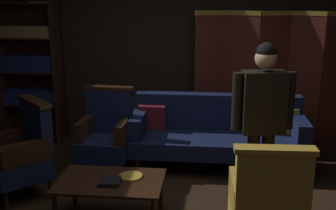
{
  "coord_description": "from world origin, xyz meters",
  "views": [
    {
      "loc": [
        0.45,
        -3.59,
        2.13
      ],
      "look_at": [
        0.0,
        0.8,
        0.95
      ],
      "focal_mm": 44.99,
      "sensor_mm": 36.0,
      "label": 1
    }
  ],
  "objects": [
    {
      "name": "back_wall",
      "position": [
        0.0,
        2.45,
        1.4
      ],
      "size": [
        7.2,
        0.1,
        2.8
      ],
      "primitive_type": "cube",
      "color": "black",
      "rests_on": "ground_plane"
    },
    {
      "name": "folding_screen",
      "position": [
        1.29,
        2.18,
        0.99
      ],
      "size": [
        2.11,
        0.26,
        1.9
      ],
      "color": "#5B2319",
      "rests_on": "ground_plane"
    },
    {
      "name": "bookshelf",
      "position": [
        -2.15,
        2.19,
        1.06
      ],
      "size": [
        0.9,
        0.32,
        2.05
      ],
      "color": "black",
      "rests_on": "ground_plane"
    },
    {
      "name": "velvet_couch",
      "position": [
        0.55,
        1.45,
        0.45
      ],
      "size": [
        2.12,
        0.78,
        0.88
      ],
      "color": "black",
      "rests_on": "ground_plane"
    },
    {
      "name": "coffee_table",
      "position": [
        -0.47,
        -0.01,
        0.37
      ],
      "size": [
        1.0,
        0.64,
        0.42
      ],
      "color": "black",
      "rests_on": "ground_plane"
    },
    {
      "name": "armchair_gilt_accent",
      "position": [
        0.93,
        -0.48,
        0.49
      ],
      "size": [
        0.61,
        0.6,
        1.04
      ],
      "color": "#B78E33",
      "rests_on": "ground_plane"
    },
    {
      "name": "armchair_wing_left",
      "position": [
        -0.78,
        1.1,
        0.49
      ],
      "size": [
        0.62,
        0.62,
        1.04
      ],
      "color": "black",
      "rests_on": "ground_plane"
    },
    {
      "name": "armchair_wing_right",
      "position": [
        -1.51,
        0.42,
        0.49
      ],
      "size": [
        0.82,
        0.82,
        1.04
      ],
      "color": "black",
      "rests_on": "ground_plane"
    },
    {
      "name": "standing_figure",
      "position": [
        0.94,
        0.25,
        1.03
      ],
      "size": [
        0.58,
        0.27,
        1.7
      ],
      "color": "black",
      "rests_on": "ground_plane"
    },
    {
      "name": "potted_plant",
      "position": [
        -0.76,
        1.99,
        0.46
      ],
      "size": [
        0.5,
        0.5,
        0.79
      ],
      "color": "brown",
      "rests_on": "ground_plane"
    },
    {
      "name": "book_black_cloth",
      "position": [
        -0.45,
        -0.09,
        0.44
      ],
      "size": [
        0.21,
        0.2,
        0.04
      ],
      "primitive_type": "cube",
      "rotation": [
        0.0,
        0.0,
        0.07
      ],
      "color": "black",
      "rests_on": "coffee_table"
    },
    {
      "name": "brass_tray",
      "position": [
        -0.28,
        0.08,
        0.43
      ],
      "size": [
        0.22,
        0.22,
        0.02
      ],
      "primitive_type": "cylinder",
      "color": "gold",
      "rests_on": "coffee_table"
    }
  ]
}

